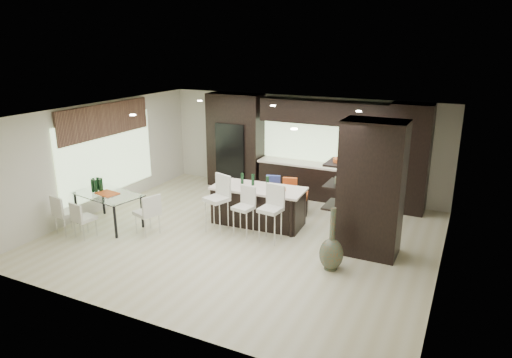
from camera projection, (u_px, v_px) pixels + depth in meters
The scene contains 22 objects.
ground at pixel (244, 236), 10.03m from camera, with size 8.00×8.00×0.00m, color #C2B994.
back_wall at pixel (302, 145), 12.65m from camera, with size 8.00×0.02×2.70m, color beige.
left_wall at pixel (101, 157), 11.31m from camera, with size 0.02×7.00×2.70m, color beige.
right_wall at pixel (447, 206), 7.97m from camera, with size 0.02×7.00×2.70m, color beige.
ceiling at pixel (243, 114), 9.25m from camera, with size 8.00×7.00×0.02m, color white.
window_left at pixel (108, 156), 11.47m from camera, with size 0.04×3.20×1.90m, color #B2D199.
window_back at pixel (322, 140), 12.31m from camera, with size 3.40×0.04×1.20m, color #B2D199.
stone_accent at pixel (105, 120), 11.19m from camera, with size 0.08×3.00×0.80m, color brown.
ceiling_spots at pixel (249, 113), 9.47m from camera, with size 4.00×3.00×0.02m, color white.
back_cabinetry at pixel (315, 149), 12.16m from camera, with size 6.80×0.68×2.70m, color black.
refrigerator at pixel (235, 155), 13.23m from camera, with size 0.90×0.68×1.90m, color black.
partition_column at pixel (371, 189), 8.90m from camera, with size 1.20×0.80×2.70m, color black.
kitchen_island at pixel (258, 206), 10.59m from camera, with size 2.13×0.92×0.89m, color black.
stool_left at pixel (217, 209), 10.17m from camera, with size 0.46×0.46×1.04m, color silver.
stool_mid at pixel (243, 216), 9.94m from camera, with size 0.39×0.39×0.89m, color silver.
stool_right at pixel (270, 220), 9.64m from camera, with size 0.44×0.44×0.99m, color silver.
bench at pixel (281, 202), 11.40m from camera, with size 1.32×0.51×0.51m, color black.
floor_vase at pixel (332, 239), 8.41m from camera, with size 0.45×0.45×1.23m, color #424733, non-canonical shape.
dining_table at pixel (109, 210), 10.52m from camera, with size 1.60×0.90×0.77m, color white.
chair_near at pixel (85, 221), 9.89m from camera, with size 0.41×0.41×0.75m, color silver.
chair_far at pixel (67, 216), 10.07m from camera, with size 0.45×0.45×0.83m, color silver.
chair_end at pixel (147, 216), 10.04m from camera, with size 0.46×0.46×0.86m, color silver.
Camera 1 is at (4.27, -8.19, 4.12)m, focal length 32.00 mm.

